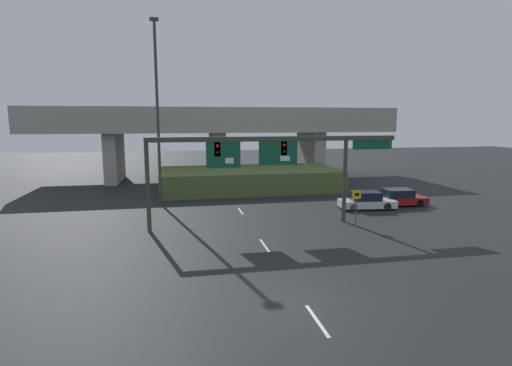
{
  "coord_description": "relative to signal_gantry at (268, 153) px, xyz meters",
  "views": [
    {
      "loc": [
        -4.78,
        -14.3,
        7.21
      ],
      "look_at": [
        0.0,
        9.96,
        3.26
      ],
      "focal_mm": 28.0,
      "sensor_mm": 36.0,
      "label": 1
    }
  ],
  "objects": [
    {
      "name": "parked_sedan_mid_right",
      "position": [
        12.37,
        4.18,
        -4.31
      ],
      "size": [
        4.5,
        2.09,
        1.41
      ],
      "rotation": [
        0.0,
        0.0,
        -0.05
      ],
      "color": "maroon",
      "rests_on": "ground"
    },
    {
      "name": "lane_markings",
      "position": [
        -1.15,
        4.64,
        -4.96
      ],
      "size": [
        0.14,
        38.06,
        0.01
      ],
      "color": "silver",
      "rests_on": "ground"
    },
    {
      "name": "signal_gantry",
      "position": [
        0.0,
        0.0,
        0.0
      ],
      "size": [
        17.14,
        0.44,
        6.09
      ],
      "color": "#383D33",
      "rests_on": "ground"
    },
    {
      "name": "overpass_bridge",
      "position": [
        -1.15,
        23.2,
        1.06
      ],
      "size": [
        42.67,
        9.5,
        8.59
      ],
      "color": "#A39E93",
      "rests_on": "ground"
    },
    {
      "name": "grass_embankment",
      "position": [
        1.31,
        14.08,
        -3.87
      ],
      "size": [
        17.97,
        8.25,
        2.19
      ],
      "color": "#4C6033",
      "rests_on": "ground"
    },
    {
      "name": "parked_sedan_near_right",
      "position": [
        9.05,
        3.48,
        -4.31
      ],
      "size": [
        4.64,
        2.29,
        1.42
      ],
      "rotation": [
        0.0,
        0.0,
        -0.12
      ],
      "color": "silver",
      "rests_on": "ground"
    },
    {
      "name": "ground_plane",
      "position": [
        -1.15,
        -11.7,
        -4.96
      ],
      "size": [
        160.0,
        160.0,
        0.0
      ],
      "primitive_type": "plane",
      "color": "black"
    },
    {
      "name": "highway_light_pole_near",
      "position": [
        -7.45,
        8.25,
        3.02
      ],
      "size": [
        0.7,
        0.36,
        15.21
      ],
      "color": "#383D33",
      "rests_on": "ground"
    },
    {
      "name": "speed_limit_sign",
      "position": [
        5.95,
        -1.16,
        -3.32
      ],
      "size": [
        0.6,
        0.11,
        2.52
      ],
      "color": "#4C4C4C",
      "rests_on": "ground"
    }
  ]
}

